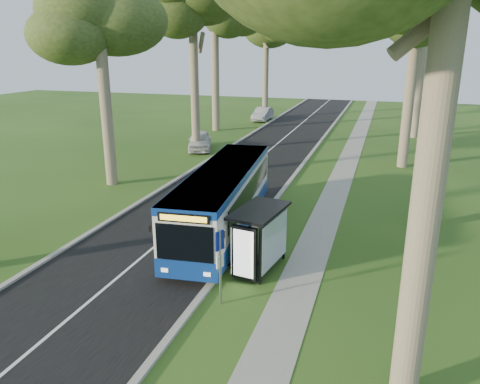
# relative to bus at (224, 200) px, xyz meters

# --- Properties ---
(ground) EXTENTS (120.00, 120.00, 0.00)m
(ground) POSITION_rel_bus_xyz_m (1.27, -2.76, -1.53)
(ground) COLOR #294C17
(ground) RESTS_ON ground
(road) EXTENTS (7.00, 100.00, 0.02)m
(road) POSITION_rel_bus_xyz_m (-2.23, 7.24, -1.52)
(road) COLOR black
(road) RESTS_ON ground
(kerb_east) EXTENTS (0.25, 100.00, 0.12)m
(kerb_east) POSITION_rel_bus_xyz_m (1.27, 7.24, -1.47)
(kerb_east) COLOR #9E9B93
(kerb_east) RESTS_ON ground
(kerb_west) EXTENTS (0.25, 100.00, 0.12)m
(kerb_west) POSITION_rel_bus_xyz_m (-5.73, 7.24, -1.47)
(kerb_west) COLOR #9E9B93
(kerb_west) RESTS_ON ground
(centre_line) EXTENTS (0.12, 100.00, 0.00)m
(centre_line) POSITION_rel_bus_xyz_m (-2.23, 7.24, -1.51)
(centre_line) COLOR white
(centre_line) RESTS_ON road
(footpath) EXTENTS (1.50, 100.00, 0.02)m
(footpath) POSITION_rel_bus_xyz_m (4.27, 7.24, -1.52)
(footpath) COLOR gray
(footpath) RESTS_ON ground
(bus) EXTENTS (3.38, 11.31, 2.95)m
(bus) POSITION_rel_bus_xyz_m (0.00, 0.00, 0.00)
(bus) COLOR silver
(bus) RESTS_ON ground
(bus_stop_sign) EXTENTS (0.19, 0.36, 2.66)m
(bus_stop_sign) POSITION_rel_bus_xyz_m (2.03, -6.09, 0.12)
(bus_stop_sign) COLOR gray
(bus_stop_sign) RESTS_ON ground
(bus_shelter) EXTENTS (1.93, 3.01, 2.42)m
(bus_shelter) POSITION_rel_bus_xyz_m (2.69, -3.54, 0.17)
(bus_shelter) COLOR black
(bus_shelter) RESTS_ON ground
(litter_bin) EXTENTS (0.49, 0.49, 0.85)m
(litter_bin) POSITION_rel_bus_xyz_m (2.00, -2.40, -1.10)
(litter_bin) COLOR black
(litter_bin) RESTS_ON ground
(car_white) EXTENTS (3.29, 4.87, 1.54)m
(car_white) POSITION_rel_bus_xyz_m (-7.80, 16.16, -0.76)
(car_white) COLOR silver
(car_white) RESTS_ON ground
(car_silver) EXTENTS (1.58, 4.50, 1.48)m
(car_silver) POSITION_rel_bus_xyz_m (-6.88, 32.90, -0.79)
(car_silver) COLOR #A9ABB1
(car_silver) RESTS_ON ground
(tree_west_c) EXTENTS (5.20, 5.20, 14.73)m
(tree_west_c) POSITION_rel_bus_xyz_m (-7.73, 15.24, 9.39)
(tree_west_c) COLOR #7A6B56
(tree_west_c) RESTS_ON ground
(tree_west_e) EXTENTS (5.20, 5.20, 15.37)m
(tree_west_e) POSITION_rel_bus_xyz_m (-7.23, 35.24, 9.86)
(tree_west_e) COLOR #7A6B56
(tree_west_e) RESTS_ON ground
(tree_east_d) EXTENTS (5.20, 5.20, 14.99)m
(tree_east_d) POSITION_rel_bus_xyz_m (9.27, 27.24, 9.58)
(tree_east_d) COLOR #7A6B56
(tree_east_d) RESTS_ON ground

